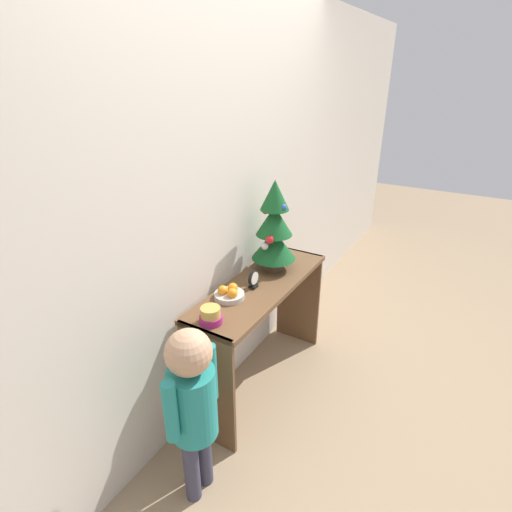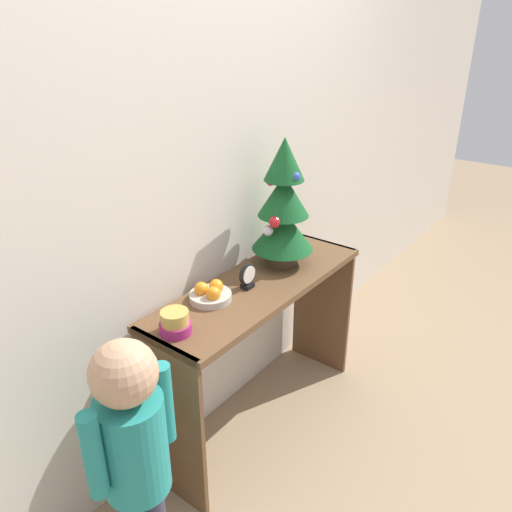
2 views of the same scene
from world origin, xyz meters
The scene contains 9 objects.
ground_plane centered at (0.00, 0.00, 0.00)m, with size 12.00×12.00×0.00m, color #997F60.
back_wall centered at (0.00, 0.43, 1.25)m, with size 7.00×0.05×2.50m, color beige.
console_table centered at (0.00, 0.19, 0.60)m, with size 1.19×0.38×0.78m.
mini_tree centered at (0.23, 0.23, 1.07)m, with size 0.29×0.29×0.61m.
fruit_bowl centered at (-0.25, 0.26, 0.81)m, with size 0.18×0.18×0.08m.
singing_bowl centered at (-0.51, 0.20, 0.82)m, with size 0.12×0.12×0.09m.
desk_clock centered at (-0.07, 0.21, 0.84)m, with size 0.09×0.04×0.11m.
figurine centered at (0.44, 0.25, 0.81)m, with size 0.05×0.05×0.06m.
child_figure centered at (-0.86, 0.06, 0.62)m, with size 0.35×0.22×0.99m.
Camera 2 is at (-1.58, -0.99, 1.84)m, focal length 35.00 mm.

